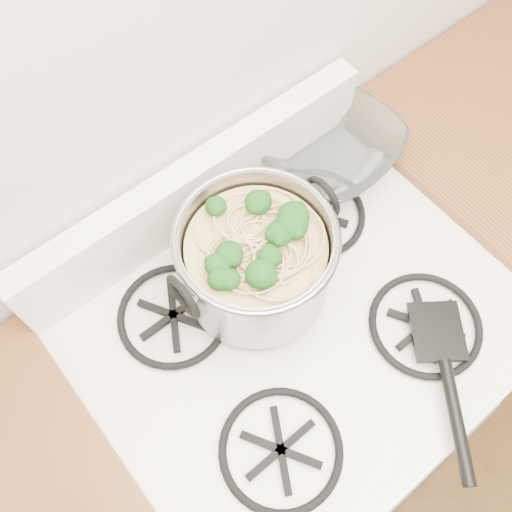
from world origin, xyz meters
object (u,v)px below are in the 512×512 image
at_px(stock_pot, 256,261).
at_px(spatula, 438,330).
at_px(glass_bowl, 326,150).
at_px(gas_range, 287,388).

bearing_deg(stock_pot, spatula, -56.12).
bearing_deg(glass_bowl, stock_pot, -155.56).
height_order(gas_range, glass_bowl, glass_bowl).
distance_m(gas_range, spatula, 0.55).
relative_size(stock_pot, spatula, 0.97).
distance_m(stock_pot, glass_bowl, 0.33).
distance_m(stock_pot, spatula, 0.34).
height_order(stock_pot, spatula, stock_pot).
bearing_deg(stock_pot, glass_bowl, 24.44).
bearing_deg(gas_range, spatula, -44.88).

